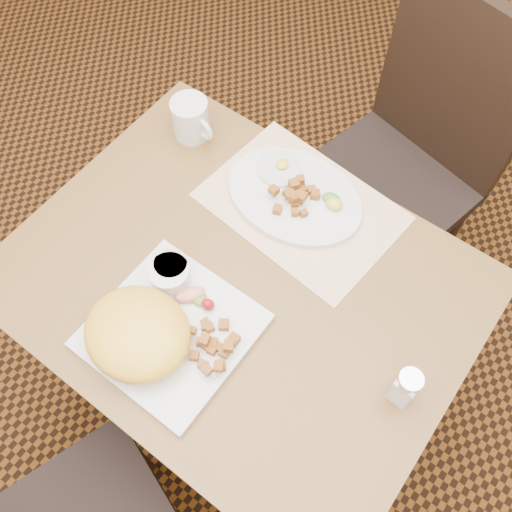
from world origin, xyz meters
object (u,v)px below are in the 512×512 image
object	(u,v)px
chair_far	(409,155)
plate_oval	(294,196)
salt_shaker	(405,387)
coffee_mug	(191,119)
plate_square	(172,331)
table	(240,304)

from	to	relation	value
chair_far	plate_oval	world-z (taller)	chair_far
salt_shaker	coffee_mug	xyz separation A→B (m)	(-0.69, 0.25, -0.00)
plate_square	salt_shaker	xyz separation A→B (m)	(0.40, 0.15, 0.04)
table	plate_square	distance (m)	0.20
chair_far	plate_oval	xyz separation A→B (m)	(-0.10, -0.43, 0.22)
plate_square	coffee_mug	world-z (taller)	coffee_mug
chair_far	plate_oval	size ratio (longest dim) A/B	3.19
plate_oval	coffee_mug	xyz separation A→B (m)	(-0.29, 0.01, 0.04)
table	coffee_mug	distance (m)	0.43
plate_square	salt_shaker	world-z (taller)	salt_shaker
plate_square	plate_oval	world-z (taller)	plate_oval
plate_oval	plate_square	bearing A→B (deg)	-91.70
salt_shaker	chair_far	bearing A→B (deg)	113.91
plate_square	coffee_mug	bearing A→B (deg)	124.95
salt_shaker	plate_oval	bearing A→B (deg)	148.86
plate_oval	chair_far	bearing A→B (deg)	77.54
salt_shaker	table	bearing A→B (deg)	178.54
plate_oval	coffee_mug	distance (m)	0.29
plate_square	coffee_mug	size ratio (longest dim) A/B	2.44
table	plate_square	world-z (taller)	plate_square
chair_far	salt_shaker	world-z (taller)	chair_far
chair_far	salt_shaker	xyz separation A→B (m)	(0.30, -0.67, 0.26)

